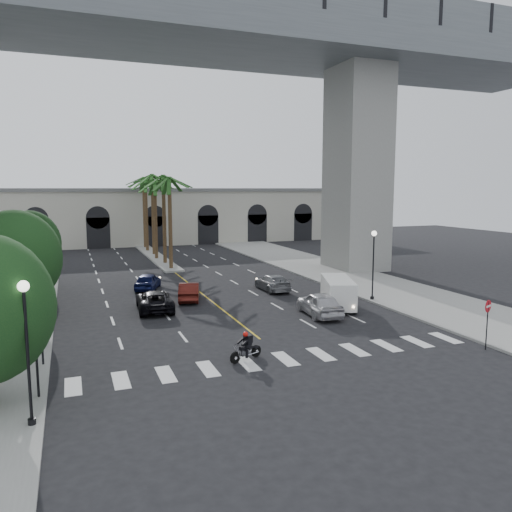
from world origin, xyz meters
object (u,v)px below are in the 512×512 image
Objects in this scene: lamp_post_left_near at (27,341)px; traffic_signal_far at (40,316)px; car_e at (148,281)px; do_not_enter_sign at (488,314)px; pedestrian_b at (38,333)px; lamp_post_right at (373,259)px; traffic_signal_near at (35,340)px; cargo_van at (338,292)px; car_b at (189,291)px; lamp_post_left_far at (48,260)px; motorcycle_rider at (247,347)px; car_a at (319,304)px; car_d at (273,282)px; car_c at (155,301)px; pedestrian_a at (14,328)px.

lamp_post_left_near is 1.47× the size of traffic_signal_far.
do_not_enter_sign is (14.35, -22.28, 1.25)m from car_e.
lamp_post_left_near is 3.05× the size of pedestrian_b.
lamp_post_right is 1.47× the size of traffic_signal_near.
car_b is at bearing 167.32° from cargo_van.
lamp_post_right is 1.01× the size of cargo_van.
traffic_signal_far is (0.00, 4.00, 0.00)m from traffic_signal_near.
do_not_enter_sign reaches higher than cargo_van.
lamp_post_left_far reaches higher than do_not_enter_sign.
motorcycle_rider is 14.10m from car_b.
traffic_signal_far is at bearing 86.38° from car_e.
lamp_post_right is 1.26× the size of car_b.
car_a is (17.04, 10.58, -2.42)m from lamp_post_left_near.
traffic_signal_far is 15.33m from car_b.
do_not_enter_sign is (12.36, -2.98, 1.29)m from motorcycle_rider.
pedestrian_b is at bearing 56.85° from car_b.
traffic_signal_near is 18.55m from car_b.
car_a is at bearing 148.16° from car_b.
do_not_enter_sign is at bearing -13.99° from traffic_signal_far.
traffic_signal_near is 0.86× the size of car_b.
car_d is (0.23, 8.77, -0.13)m from car_a.
lamp_post_right is 2.82× the size of motorcycle_rider.
cargo_van is at bearing 17.75° from pedestrian_b.
motorcycle_rider reaches higher than car_b.
car_d is 1.12× the size of car_e.
car_a reaches higher than motorcycle_rider.
cargo_van is at bearing 166.36° from car_c.
lamp_post_left_near is at bearing 70.42° from car_c.
cargo_van is 3.02× the size of pedestrian_b.
do_not_enter_sign is (14.99, -14.81, 1.25)m from car_c.
motorcycle_rider is at bearing -119.93° from cargo_van.
lamp_post_left_far is 29.64m from do_not_enter_sign.
car_c is 2.89× the size of pedestrian_b.
pedestrian_a is at bearing 137.61° from do_not_enter_sign.
cargo_van is (9.34, -6.18, 0.48)m from car_b.
lamp_post_left_near reaches higher than car_d.
lamp_post_left_far reaches higher than pedestrian_b.
traffic_signal_near is 15.12m from car_c.
lamp_post_left_far reaches higher than car_d.
lamp_post_left_near reaches higher than cargo_van.
cargo_van is at bearing 15.32° from motorcycle_rider.
lamp_post_left_near is 6.54m from traffic_signal_far.
car_a is 8.78m from car_d.
lamp_post_right is at bearing 24.82° from traffic_signal_near.
lamp_post_left_far reaches higher than cargo_van.
pedestrian_a is (-1.43, -10.88, -2.09)m from lamp_post_left_far.
traffic_signal_near is 2.08× the size of pedestrian_b.
lamp_post_left_near reaches higher than pedestrian_a.
do_not_enter_sign is (21.80, -5.43, -0.56)m from traffic_signal_far.
car_b is 0.91× the size of car_d.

